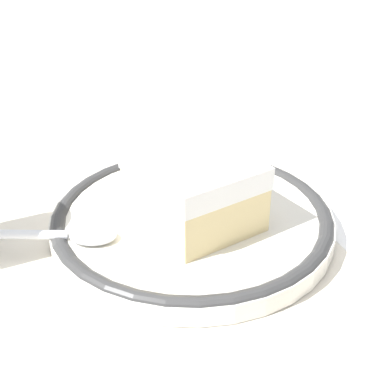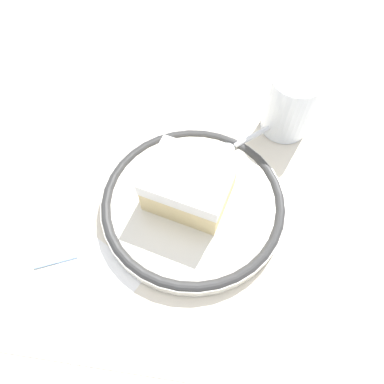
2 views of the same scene
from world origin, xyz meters
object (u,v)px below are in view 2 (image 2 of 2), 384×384
Objects in this scene: plate at (192,203)px; sugar_packet at (53,251)px; napkin at (80,292)px; spoon at (239,143)px; cup at (288,107)px; cake_slice at (188,185)px.

plate reaches higher than sugar_packet.
plate is 4.58× the size of sugar_packet.
napkin is at bearing 137.25° from sugar_packet.
spoon is 2.16× the size of sugar_packet.
napkin is at bearing 54.25° from spoon.
spoon is (-0.05, -0.10, 0.01)m from plate.
spoon is 1.23× the size of cup.
spoon is 0.09m from cup.
plate is at bearing 61.89° from spoon.
spoon is at bearing -121.95° from cake_slice.
cup is 0.75× the size of napkin.
cake_slice reaches higher than plate.
plate is 0.17m from napkin.
plate is at bearing -151.33° from sugar_packet.
cup reaches higher than cake_slice.
cup is at bearing -128.53° from napkin.
cake_slice is at bearing 51.16° from cup.
spoon is at bearing 42.27° from cup.
sugar_packet is (0.15, 0.08, -0.01)m from plate.
sugar_packet is at bearing -42.75° from napkin.
plate is at bearing -130.73° from napkin.
cup is (-0.06, -0.06, 0.02)m from spoon.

